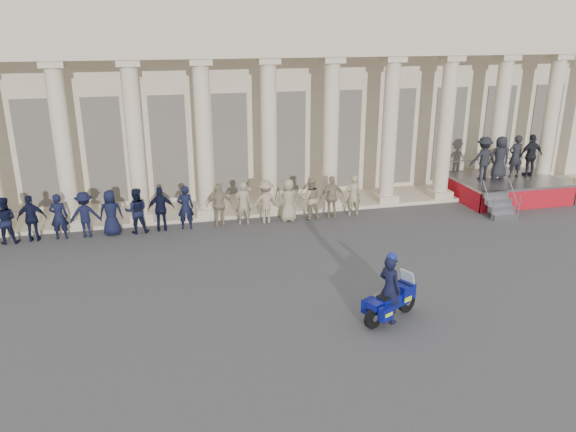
{
  "coord_description": "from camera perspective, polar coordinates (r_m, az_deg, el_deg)",
  "views": [
    {
      "loc": [
        -3.18,
        -13.88,
        7.52
      ],
      "look_at": [
        0.85,
        2.86,
        1.6
      ],
      "focal_mm": 35.0,
      "sensor_mm": 36.0,
      "label": 1
    }
  ],
  "objects": [
    {
      "name": "rider",
      "position": [
        15.04,
        10.3,
        -7.17
      ],
      "size": [
        0.71,
        0.81,
        1.97
      ],
      "rotation": [
        0.0,
        0.0,
        2.04
      ],
      "color": "black",
      "rests_on": "ground"
    },
    {
      "name": "motorcycle",
      "position": [
        15.31,
        10.46,
        -8.49
      ],
      "size": [
        1.8,
        1.23,
        1.26
      ],
      "rotation": [
        0.0,
        0.0,
        0.47
      ],
      "color": "black",
      "rests_on": "ground"
    },
    {
      "name": "building",
      "position": [
        28.96,
        -7.36,
        12.88
      ],
      "size": [
        40.0,
        12.5,
        9.0
      ],
      "color": "#C3B192",
      "rests_on": "ground"
    },
    {
      "name": "officer_rank",
      "position": [
        21.86,
        -17.84,
        0.3
      ],
      "size": [
        19.39,
        0.65,
        1.72
      ],
      "color": "black",
      "rests_on": "ground"
    },
    {
      "name": "reviewing_stand",
      "position": [
        26.83,
        21.15,
        4.73
      ],
      "size": [
        4.63,
        4.35,
        2.84
      ],
      "color": "gray",
      "rests_on": "ground"
    },
    {
      "name": "ground",
      "position": [
        16.1,
        -0.57,
        -8.87
      ],
      "size": [
        90.0,
        90.0,
        0.0
      ],
      "primitive_type": "plane",
      "color": "#3A3A3D",
      "rests_on": "ground"
    }
  ]
}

